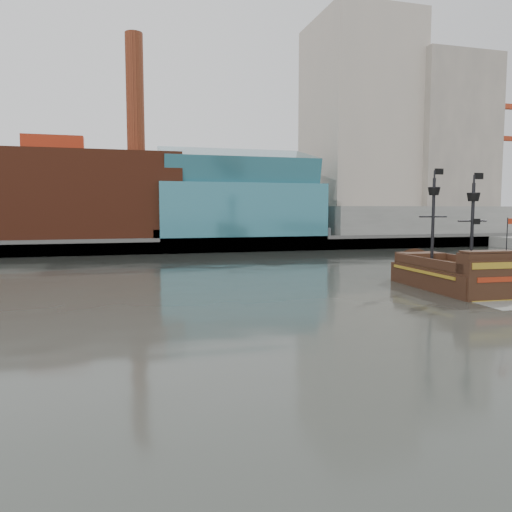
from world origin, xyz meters
name	(u,v)px	position (x,y,z in m)	size (l,w,h in m)	color
ground	(375,359)	(0.00, 0.00, 0.00)	(400.00, 400.00, 0.00)	#252823
promenade_far	(171,238)	(0.00, 92.00, 1.00)	(220.00, 60.00, 2.00)	slate
seawall	(190,245)	(0.00, 62.50, 1.30)	(220.00, 1.00, 2.60)	#4C4C49
skyline	(198,127)	(5.21, 84.56, 24.55)	(149.00, 45.00, 62.00)	brown
crane_a	(497,162)	(78.63, 82.00, 19.11)	(22.50, 4.00, 32.25)	slate
crane_b	(498,179)	(88.23, 92.00, 15.57)	(19.10, 4.00, 26.25)	slate
pirate_ship	(450,278)	(17.46, 17.52, 1.08)	(5.73, 16.20, 11.96)	black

